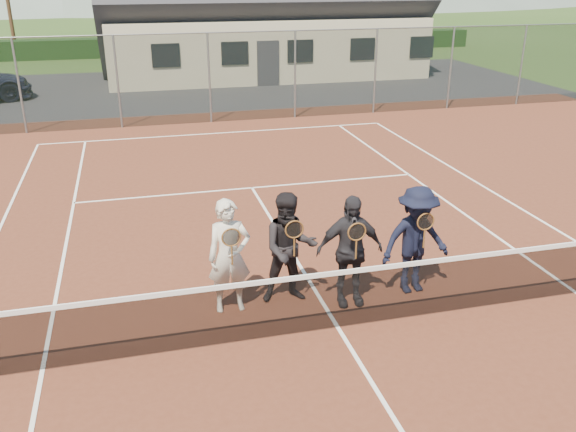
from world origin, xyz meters
name	(u,v)px	position (x,y,z in m)	size (l,w,h in m)	color
ground	(191,89)	(0.00, 20.00, 0.00)	(220.00, 220.00, 0.00)	#2A4318
court_surface	(338,328)	(0.00, 0.00, 0.01)	(30.00, 30.00, 0.02)	#562819
tarmac_carpark	(97,94)	(-4.00, 20.00, 0.01)	(40.00, 12.00, 0.01)	black
hedge_row	(170,46)	(0.00, 32.00, 0.55)	(40.00, 1.20, 1.10)	black
court_markings	(338,327)	(0.00, 0.00, 0.02)	(11.03, 23.83, 0.01)	white
tennis_net	(339,297)	(0.00, 0.00, 0.54)	(11.68, 0.08, 1.10)	slate
perimeter_fence	(209,78)	(0.00, 13.50, 1.52)	(30.07, 0.07, 3.02)	slate
player_a	(229,256)	(-1.43, 0.94, 0.92)	(0.66, 0.50, 1.80)	silver
player_b	(290,248)	(-0.47, 0.99, 0.92)	(0.94, 0.77, 1.80)	black
player_c	(350,251)	(0.39, 0.68, 0.92)	(1.08, 0.53, 1.80)	#242329
player_d	(416,240)	(1.55, 0.78, 0.92)	(1.20, 0.74, 1.80)	black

